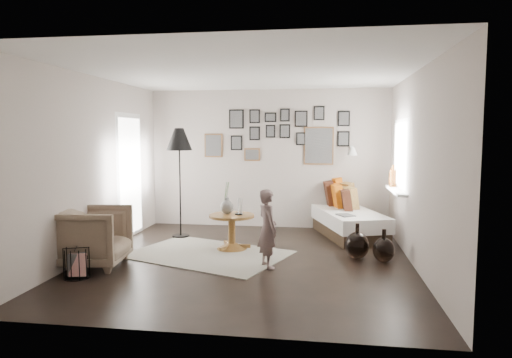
# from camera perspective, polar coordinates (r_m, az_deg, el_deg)

# --- Properties ---
(ground) EXTENTS (4.80, 4.80, 0.00)m
(ground) POSITION_cam_1_polar(r_m,az_deg,el_deg) (6.49, -1.09, -10.14)
(ground) COLOR black
(ground) RESTS_ON ground
(wall_back) EXTENTS (4.50, 0.00, 4.50)m
(wall_back) POSITION_cam_1_polar(r_m,az_deg,el_deg) (8.64, 1.50, 2.53)
(wall_back) COLOR #ADA097
(wall_back) RESTS_ON ground
(wall_front) EXTENTS (4.50, 0.00, 4.50)m
(wall_front) POSITION_cam_1_polar(r_m,az_deg,el_deg) (3.93, -6.87, -1.14)
(wall_front) COLOR #ADA097
(wall_front) RESTS_ON ground
(wall_left) EXTENTS (0.00, 4.80, 4.80)m
(wall_left) POSITION_cam_1_polar(r_m,az_deg,el_deg) (6.99, -19.63, 1.50)
(wall_left) COLOR #ADA097
(wall_left) RESTS_ON ground
(wall_right) EXTENTS (0.00, 4.80, 4.80)m
(wall_right) POSITION_cam_1_polar(r_m,az_deg,el_deg) (6.30, 19.52, 1.09)
(wall_right) COLOR #ADA097
(wall_right) RESTS_ON ground
(ceiling) EXTENTS (4.80, 4.80, 0.00)m
(ceiling) POSITION_cam_1_polar(r_m,az_deg,el_deg) (6.30, -1.14, 13.26)
(ceiling) COLOR white
(ceiling) RESTS_ON wall_back
(door_left) EXTENTS (0.00, 2.14, 2.14)m
(door_left) POSITION_cam_1_polar(r_m,az_deg,el_deg) (8.08, -15.50, 0.35)
(door_left) COLOR white
(door_left) RESTS_ON wall_left
(window_right) EXTENTS (0.15, 1.32, 1.30)m
(window_right) POSITION_cam_1_polar(r_m,az_deg,el_deg) (7.64, 16.94, -0.87)
(window_right) COLOR white
(window_right) RESTS_ON wall_right
(gallery_wall) EXTENTS (2.74, 0.03, 1.08)m
(gallery_wall) POSITION_cam_1_polar(r_m,az_deg,el_deg) (8.58, 3.41, 5.47)
(gallery_wall) COLOR brown
(gallery_wall) RESTS_ON wall_back
(wall_sconce) EXTENTS (0.18, 0.36, 0.16)m
(wall_sconce) POSITION_cam_1_polar(r_m,az_deg,el_deg) (8.32, 11.96, 3.42)
(wall_sconce) COLOR white
(wall_sconce) RESTS_ON wall_back
(rug) EXTENTS (2.59, 2.20, 0.01)m
(rug) POSITION_cam_1_polar(r_m,az_deg,el_deg) (6.83, -6.07, -9.32)
(rug) COLOR silver
(rug) RESTS_ON ground
(pedestal_table) EXTENTS (0.69, 0.69, 0.54)m
(pedestal_table) POSITION_cam_1_polar(r_m,az_deg,el_deg) (7.03, -3.04, -6.79)
(pedestal_table) COLOR brown
(pedestal_table) RESTS_ON ground
(vase) EXTENTS (0.20, 0.20, 0.49)m
(vase) POSITION_cam_1_polar(r_m,az_deg,el_deg) (6.99, -3.67, -3.18)
(vase) COLOR black
(vase) RESTS_ON pedestal_table
(candles) EXTENTS (0.12, 0.12, 0.26)m
(candles) POSITION_cam_1_polar(r_m,az_deg,el_deg) (6.94, -2.17, -3.46)
(candles) COLOR black
(candles) RESTS_ON pedestal_table
(daybed) EXTENTS (1.40, 2.13, 0.97)m
(daybed) POSITION_cam_1_polar(r_m,az_deg,el_deg) (8.22, 11.27, -4.66)
(daybed) COLOR black
(daybed) RESTS_ON ground
(magazine_on_daybed) EXTENTS (0.33, 0.36, 0.02)m
(magazine_on_daybed) POSITION_cam_1_polar(r_m,az_deg,el_deg) (7.56, 11.14, -4.45)
(magazine_on_daybed) COLOR black
(magazine_on_daybed) RESTS_ON daybed
(armchair) EXTENTS (0.97, 0.95, 0.80)m
(armchair) POSITION_cam_1_polar(r_m,az_deg,el_deg) (6.51, -19.74, -6.80)
(armchair) COLOR brown
(armchair) RESTS_ON ground
(armchair_cushion) EXTENTS (0.39, 0.40, 0.16)m
(armchair_cushion) POSITION_cam_1_polar(r_m,az_deg,el_deg) (6.53, -19.56, -6.02)
(armchair_cushion) COLOR silver
(armchair_cushion) RESTS_ON armchair
(floor_lamp) EXTENTS (0.44, 0.44, 1.87)m
(floor_lamp) POSITION_cam_1_polar(r_m,az_deg,el_deg) (7.83, -9.57, 4.41)
(floor_lamp) COLOR black
(floor_lamp) RESTS_ON ground
(magazine_basket) EXTENTS (0.39, 0.39, 0.37)m
(magazine_basket) POSITION_cam_1_polar(r_m,az_deg,el_deg) (6.10, -21.51, -9.76)
(magazine_basket) COLOR black
(magazine_basket) RESTS_ON ground
(demijohn_large) EXTENTS (0.34, 0.34, 0.51)m
(demijohn_large) POSITION_cam_1_polar(r_m,az_deg,el_deg) (6.67, 12.51, -8.09)
(demijohn_large) COLOR black
(demijohn_large) RESTS_ON ground
(demijohn_small) EXTENTS (0.30, 0.30, 0.46)m
(demijohn_small) POSITION_cam_1_polar(r_m,az_deg,el_deg) (6.60, 15.65, -8.52)
(demijohn_small) COLOR black
(demijohn_small) RESTS_ON ground
(child) EXTENTS (0.41, 0.46, 1.05)m
(child) POSITION_cam_1_polar(r_m,az_deg,el_deg) (6.04, 1.44, -6.21)
(child) COLOR #665150
(child) RESTS_ON ground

